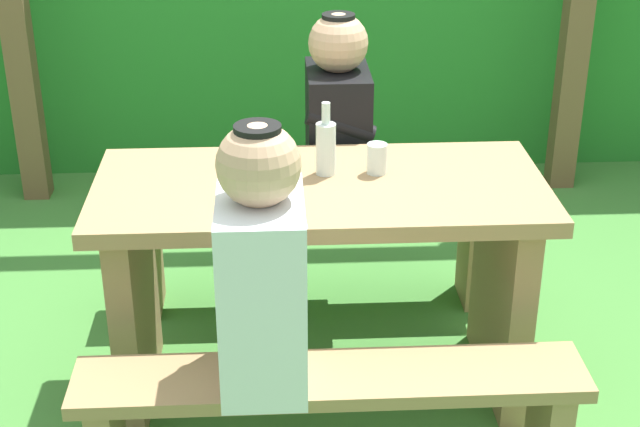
% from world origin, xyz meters
% --- Properties ---
extents(ground_plane, '(12.00, 12.00, 0.00)m').
position_xyz_m(ground_plane, '(0.00, 0.00, 0.00)').
color(ground_plane, '#427F36').
extents(picnic_table, '(1.40, 0.64, 0.75)m').
position_xyz_m(picnic_table, '(0.00, 0.00, 0.51)').
color(picnic_table, '#9E7A51').
rests_on(picnic_table, ground_plane).
extents(bench_near, '(1.40, 0.24, 0.43)m').
position_xyz_m(bench_near, '(0.00, -0.54, 0.31)').
color(bench_near, '#9E7A51').
rests_on(bench_near, ground_plane).
extents(bench_far, '(1.40, 0.24, 0.43)m').
position_xyz_m(bench_far, '(0.00, 0.54, 0.31)').
color(bench_far, '#9E7A51').
rests_on(bench_far, ground_plane).
extents(person_white_shirt, '(0.25, 0.35, 0.72)m').
position_xyz_m(person_white_shirt, '(-0.18, -0.54, 0.76)').
color(person_white_shirt, silver).
rests_on(person_white_shirt, bench_near).
extents(person_black_coat, '(0.25, 0.35, 0.72)m').
position_xyz_m(person_black_coat, '(0.09, 0.54, 0.76)').
color(person_black_coat, black).
rests_on(person_black_coat, bench_far).
extents(drinking_glass, '(0.06, 0.06, 0.10)m').
position_xyz_m(drinking_glass, '(0.18, 0.07, 0.80)').
color(drinking_glass, silver).
rests_on(drinking_glass, picnic_table).
extents(bottle_left, '(0.06, 0.06, 0.23)m').
position_xyz_m(bottle_left, '(0.02, 0.07, 0.84)').
color(bottle_left, silver).
rests_on(bottle_left, picnic_table).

